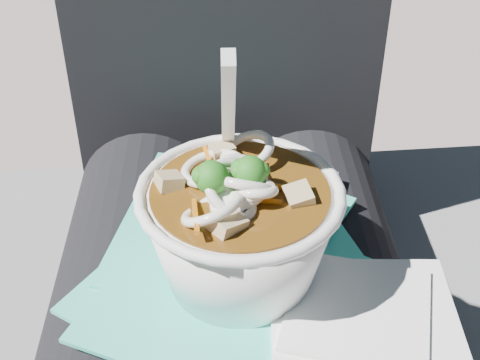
{
  "coord_description": "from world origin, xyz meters",
  "views": [
    {
      "loc": [
        -0.01,
        -0.42,
        1.03
      ],
      "look_at": [
        0.01,
        -0.02,
        0.73
      ],
      "focal_mm": 50.0,
      "sensor_mm": 36.0,
      "label": 1
    }
  ],
  "objects_px": {
    "lap": "(233,333)",
    "plastic_bag": "(232,263)",
    "person_body": "(230,249)",
    "udon_bowl": "(239,224)"
  },
  "relations": [
    {
      "from": "person_body",
      "to": "plastic_bag",
      "type": "distance_m",
      "value": 0.11
    },
    {
      "from": "plastic_bag",
      "to": "udon_bowl",
      "type": "distance_m",
      "value": 0.07
    },
    {
      "from": "plastic_bag",
      "to": "udon_bowl",
      "type": "height_order",
      "value": "udon_bowl"
    },
    {
      "from": "lap",
      "to": "person_body",
      "type": "xyz_separation_m",
      "value": [
        0.0,
        0.09,
        0.02
      ]
    },
    {
      "from": "lap",
      "to": "plastic_bag",
      "type": "distance_m",
      "value": 0.08
    },
    {
      "from": "lap",
      "to": "udon_bowl",
      "type": "bearing_deg",
      "value": -71.01
    },
    {
      "from": "lap",
      "to": "plastic_bag",
      "type": "relative_size",
      "value": 1.46
    },
    {
      "from": "lap",
      "to": "udon_bowl",
      "type": "height_order",
      "value": "udon_bowl"
    },
    {
      "from": "lap",
      "to": "person_body",
      "type": "height_order",
      "value": "person_body"
    },
    {
      "from": "plastic_bag",
      "to": "lap",
      "type": "bearing_deg",
      "value": -92.89
    }
  ]
}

